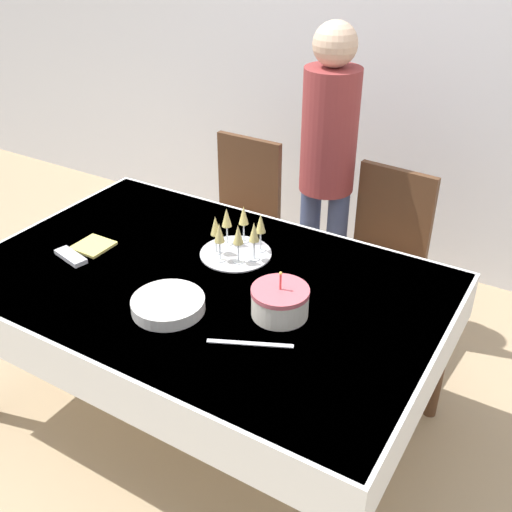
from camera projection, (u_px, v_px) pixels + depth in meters
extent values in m
plane|color=tan|center=(210.00, 414.00, 2.80)|extent=(12.00, 12.00, 0.00)
cube|color=silver|center=(381.00, 45.00, 3.44)|extent=(8.00, 0.05, 2.70)
cube|color=white|center=(203.00, 281.00, 2.42)|extent=(1.87, 1.19, 0.03)
cube|color=white|center=(204.00, 299.00, 2.47)|extent=(1.90, 1.22, 0.21)
cylinder|color=#51331E|center=(135.00, 249.00, 3.40)|extent=(0.06, 0.06, 0.73)
cylinder|color=#51331E|center=(441.00, 353.00, 2.62)|extent=(0.06, 0.06, 0.73)
cube|color=#51331E|center=(231.00, 236.00, 3.39)|extent=(0.42, 0.42, 0.04)
cube|color=#51331E|center=(249.00, 180.00, 3.39)|extent=(0.40, 0.04, 0.50)
cylinder|color=#51331E|center=(241.00, 293.00, 3.29)|extent=(0.04, 0.04, 0.41)
cylinder|color=#51331E|center=(189.00, 275.00, 3.45)|extent=(0.04, 0.04, 0.41)
cylinder|color=#51331E|center=(274.00, 264.00, 3.55)|extent=(0.04, 0.04, 0.41)
cylinder|color=#51331E|center=(224.00, 248.00, 3.72)|extent=(0.04, 0.04, 0.41)
cube|color=#51331E|center=(371.00, 277.00, 3.02)|extent=(0.45, 0.45, 0.04)
cube|color=#51331E|center=(394.00, 216.00, 3.01)|extent=(0.40, 0.07, 0.50)
cylinder|color=#51331E|center=(384.00, 344.00, 2.92)|extent=(0.04, 0.04, 0.41)
cylinder|color=#51331E|center=(320.00, 319.00, 3.10)|extent=(0.04, 0.04, 0.41)
cylinder|color=#51331E|center=(413.00, 309.00, 3.17)|extent=(0.04, 0.04, 0.41)
cylinder|color=#51331E|center=(352.00, 287.00, 3.35)|extent=(0.04, 0.04, 0.41)
cylinder|color=silver|center=(280.00, 304.00, 2.18)|extent=(0.21, 0.21, 0.09)
cylinder|color=#D15B66|center=(280.00, 291.00, 2.15)|extent=(0.21, 0.21, 0.02)
cylinder|color=#E53F3F|center=(280.00, 282.00, 2.13)|extent=(0.01, 0.01, 0.06)
sphere|color=#F9CC4C|center=(281.00, 273.00, 2.11)|extent=(0.01, 0.01, 0.01)
cylinder|color=silver|center=(236.00, 253.00, 2.57)|extent=(0.31, 0.31, 0.01)
cylinder|color=silver|center=(254.00, 259.00, 2.53)|extent=(0.05, 0.05, 0.00)
cylinder|color=silver|center=(254.00, 250.00, 2.50)|extent=(0.01, 0.01, 0.08)
cone|color=#E0CC72|center=(254.00, 232.00, 2.46)|extent=(0.04, 0.04, 0.08)
cylinder|color=silver|center=(260.00, 250.00, 2.59)|extent=(0.05, 0.05, 0.00)
cylinder|color=silver|center=(261.00, 241.00, 2.57)|extent=(0.01, 0.01, 0.08)
cone|color=#E0CC72|center=(261.00, 223.00, 2.52)|extent=(0.04, 0.04, 0.08)
cylinder|color=silver|center=(244.00, 241.00, 2.66)|extent=(0.05, 0.05, 0.00)
cylinder|color=silver|center=(244.00, 232.00, 2.63)|extent=(0.01, 0.01, 0.08)
cone|color=#E0CC72|center=(244.00, 215.00, 2.59)|extent=(0.04, 0.04, 0.08)
cylinder|color=silver|center=(227.00, 243.00, 2.64)|extent=(0.05, 0.05, 0.00)
cylinder|color=silver|center=(227.00, 234.00, 2.61)|extent=(0.01, 0.01, 0.08)
cone|color=#E0CC72|center=(227.00, 217.00, 2.57)|extent=(0.04, 0.04, 0.08)
cylinder|color=silver|center=(216.00, 252.00, 2.57)|extent=(0.05, 0.05, 0.00)
cylinder|color=silver|center=(216.00, 243.00, 2.55)|extent=(0.01, 0.01, 0.08)
cone|color=#E0CC72|center=(215.00, 225.00, 2.51)|extent=(0.04, 0.04, 0.08)
cylinder|color=silver|center=(220.00, 259.00, 2.52)|extent=(0.05, 0.05, 0.00)
cylinder|color=silver|center=(220.00, 250.00, 2.50)|extent=(0.01, 0.01, 0.08)
cone|color=#E0CC72|center=(219.00, 232.00, 2.45)|extent=(0.04, 0.04, 0.08)
cylinder|color=silver|center=(239.00, 261.00, 2.51)|extent=(0.05, 0.05, 0.00)
cylinder|color=silver|center=(238.00, 252.00, 2.48)|extent=(0.01, 0.01, 0.08)
cone|color=#E0CC72|center=(238.00, 234.00, 2.44)|extent=(0.04, 0.04, 0.08)
cylinder|color=silver|center=(169.00, 309.00, 2.22)|extent=(0.27, 0.27, 0.01)
cylinder|color=silver|center=(168.00, 308.00, 2.22)|extent=(0.27, 0.27, 0.01)
cylinder|color=silver|center=(168.00, 306.00, 2.22)|extent=(0.27, 0.27, 0.01)
cylinder|color=silver|center=(168.00, 304.00, 2.21)|extent=(0.27, 0.27, 0.01)
cylinder|color=silver|center=(168.00, 303.00, 2.21)|extent=(0.27, 0.27, 0.01)
cylinder|color=silver|center=(168.00, 301.00, 2.21)|extent=(0.27, 0.27, 0.01)
cylinder|color=silver|center=(168.00, 300.00, 2.20)|extent=(0.27, 0.27, 0.01)
cube|color=silver|center=(250.00, 343.00, 2.05)|extent=(0.28, 0.14, 0.00)
cube|color=silver|center=(71.00, 257.00, 2.54)|extent=(0.18, 0.10, 0.02)
cube|color=#E0D166|center=(93.00, 246.00, 2.62)|extent=(0.15, 0.15, 0.01)
cylinder|color=#3F4C72|center=(309.00, 249.00, 3.34)|extent=(0.11, 0.11, 0.78)
cylinder|color=#3F4C72|center=(335.00, 257.00, 3.27)|extent=(0.11, 0.11, 0.78)
cylinder|color=maroon|center=(329.00, 131.00, 2.95)|extent=(0.28, 0.28, 0.62)
sphere|color=#D8B293|center=(335.00, 44.00, 2.73)|extent=(0.21, 0.21, 0.21)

